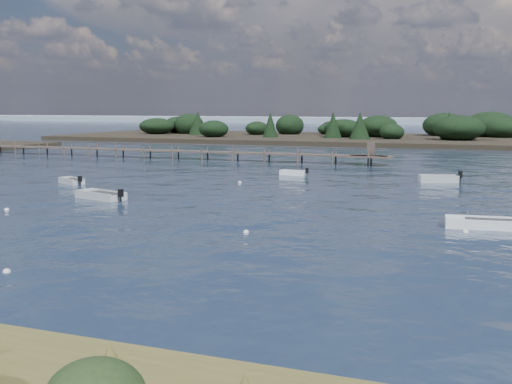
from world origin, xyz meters
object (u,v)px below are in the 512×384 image
at_px(dinghy_mid_white_b, 485,225).
at_px(tender_far_grey, 72,182).
at_px(dinghy_mid_grey, 101,197).
at_px(tender_far_grey_b, 438,180).
at_px(tender_far_white, 293,174).
at_px(jetty, 175,151).

bearing_deg(dinghy_mid_white_b, tender_far_grey, 165.77).
distance_m(dinghy_mid_grey, tender_far_grey_b, 29.87).
height_order(dinghy_mid_grey, tender_far_white, dinghy_mid_grey).
bearing_deg(tender_far_grey, dinghy_mid_white_b, -14.23).
xyz_separation_m(tender_far_grey_b, jetty, (-34.81, 14.79, 0.80)).
xyz_separation_m(dinghy_mid_white_b, tender_far_grey, (-34.82, 8.83, -0.01)).
distance_m(dinghy_mid_grey, jetty, 36.92).
xyz_separation_m(dinghy_mid_white_b, jetty, (-39.48, 36.58, 0.83)).
bearing_deg(tender_far_grey_b, dinghy_mid_grey, -138.16).
xyz_separation_m(dinghy_mid_grey, dinghy_mid_white_b, (26.91, -1.87, -0.00)).
bearing_deg(tender_far_grey, tender_far_white, 40.52).
bearing_deg(jetty, tender_far_grey, -80.47).
bearing_deg(tender_far_grey_b, dinghy_mid_white_b, -77.91).
xyz_separation_m(tender_far_white, dinghy_mid_white_b, (18.69, -22.61, 0.01)).
distance_m(tender_far_grey_b, tender_far_grey, 32.82).
xyz_separation_m(tender_far_white, tender_far_grey, (-16.13, -13.78, 0.00)).
bearing_deg(tender_far_grey_b, tender_far_grey, -156.74).
relative_size(dinghy_mid_grey, tender_far_grey_b, 1.18).
height_order(tender_far_grey_b, tender_far_grey, tender_far_grey_b).
distance_m(dinghy_mid_grey, tender_far_grey, 10.53).
bearing_deg(dinghy_mid_grey, dinghy_mid_white_b, -3.96).
xyz_separation_m(dinghy_mid_grey, tender_far_grey_b, (22.25, 19.92, 0.03)).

